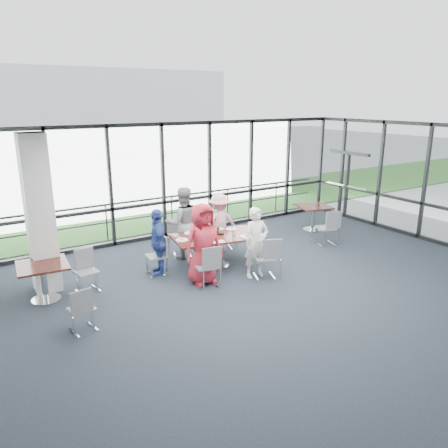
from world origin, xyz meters
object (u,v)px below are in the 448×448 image
structural_column (40,215)px  chair_main_fl (182,238)px  chair_spare_lb (86,272)px  chair_spare_r (326,228)px  side_table_right (313,209)px  diner_far_right (219,223)px  chair_main_nr (265,258)px  diner_near_right (256,243)px  side_table_left (43,269)px  chair_main_end (157,256)px  diner_near_left (203,244)px  diner_far_left (183,223)px  main_table (217,240)px  chair_spare_la (82,309)px  diner_end (158,242)px  chair_main_nl (206,266)px  chair_main_fr (223,232)px

structural_column → chair_main_fl: structural_column is taller
chair_spare_lb → chair_spare_r: chair_spare_r is taller
side_table_right → diner_far_right: size_ratio=0.73×
chair_main_nr → chair_main_fl: chair_main_fl is taller
diner_near_right → diner_far_right: 1.83m
chair_main_nr → side_table_left: bearing=-175.4°
diner_far_right → chair_main_end: bearing=22.3°
diner_near_right → chair_spare_r: size_ratio=1.70×
diner_near_left → chair_main_fl: (0.40, 1.74, -0.42)m
chair_spare_r → side_table_left: bearing=-165.2°
diner_far_left → chair_main_end: (-1.02, -0.65, -0.46)m
main_table → diner_near_right: (0.38, -1.00, 0.15)m
chair_spare_la → side_table_right: bearing=7.9°
diner_far_right → chair_spare_lb: size_ratio=1.78×
diner_end → chair_main_nl: (0.56, -1.12, -0.32)m
chair_main_nl → diner_far_right: bearing=61.7°
main_table → chair_spare_r: chair_spare_r is taller
diner_far_left → chair_main_fl: bearing=-84.9°
diner_near_left → diner_end: size_ratio=1.16×
chair_main_nr → chair_main_end: bearing=166.0°
chair_spare_r → diner_far_right: bearing=177.5°
side_table_left → chair_spare_r: bearing=-3.9°
main_table → diner_near_left: (-0.77, -0.68, 0.24)m
diner_near_right → chair_main_nr: (0.14, -0.13, -0.34)m
chair_main_fr → chair_main_nl: bearing=68.8°
side_table_left → chair_main_nr: size_ratio=1.12×
diner_near_right → chair_main_end: bearing=151.9°
chair_main_nl → chair_spare_lb: chair_main_nl is taller
structural_column → chair_main_nr: structural_column is taller
chair_main_fr → chair_spare_la: size_ratio=1.14×
side_table_left → diner_end: bearing=0.3°
main_table → side_table_right: 4.05m
diner_near_left → diner_near_right: 1.20m
chair_main_nr → diner_near_left: bearing=-177.2°
side_table_left → chair_spare_lb: 0.83m
side_table_left → diner_end: diner_end is taller
diner_near_right → chair_main_nl: bearing=-179.3°
diner_near_left → chair_main_nr: bearing=-20.3°
diner_near_left → chair_spare_la: diner_near_left is taller
diner_near_right → chair_main_nr: bearing=-37.0°
diner_end → chair_spare_la: bearing=-38.3°
chair_main_fr → diner_end: bearing=38.2°
diner_far_right → chair_main_fl: bearing=-7.6°
diner_near_right → diner_far_right: bearing=91.8°
diner_end → chair_main_nl: bearing=41.8°
structural_column → chair_spare_la: (0.15, -2.09, -1.20)m
diner_far_left → diner_end: (-0.98, -0.68, -0.13)m
diner_near_left → chair_main_end: bearing=122.9°
diner_far_left → chair_spare_r: (3.68, -1.17, -0.42)m
chair_main_end → chair_spare_la: 2.64m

